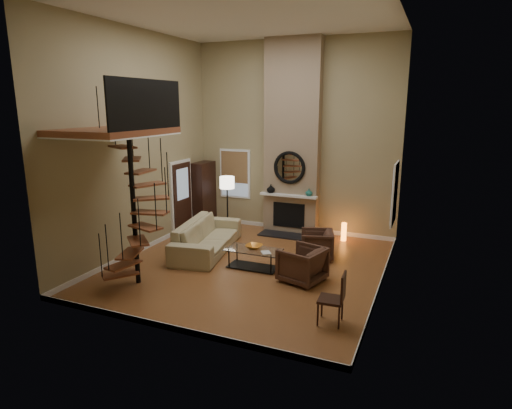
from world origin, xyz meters
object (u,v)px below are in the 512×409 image
at_px(hutch, 204,194).
at_px(side_chair, 336,296).
at_px(floor_lamp, 227,187).
at_px(accent_lamp, 344,232).
at_px(armchair_near, 320,245).
at_px(armchair_far, 305,266).
at_px(sofa, 207,236).
at_px(coffee_table, 253,256).

distance_m(hutch, side_chair, 7.11).
distance_m(floor_lamp, accent_lamp, 3.50).
distance_m(armchair_near, armchair_far, 1.50).
bearing_deg(side_chair, armchair_near, 109.40).
height_order(hutch, floor_lamp, hutch).
relative_size(sofa, side_chair, 2.98).
relative_size(sofa, coffee_table, 2.16).
relative_size(armchair_far, side_chair, 0.94).
distance_m(armchair_near, floor_lamp, 3.25).
xyz_separation_m(hutch, armchair_far, (4.26, -3.18, -0.60)).
bearing_deg(coffee_table, armchair_far, -12.20).
xyz_separation_m(armchair_near, accent_lamp, (0.26, 1.65, -0.10)).
bearing_deg(floor_lamp, side_chair, -44.34).
xyz_separation_m(hutch, sofa, (1.36, -2.27, -0.55)).
relative_size(armchair_far, coffee_table, 0.68).
bearing_deg(sofa, armchair_far, -117.35).
relative_size(coffee_table, floor_lamp, 0.74).
xyz_separation_m(armchair_near, armchair_far, (0.08, -1.50, 0.00)).
bearing_deg(armchair_far, coffee_table, -86.41).
height_order(armchair_near, side_chair, side_chair).
distance_m(coffee_table, floor_lamp, 2.90).
relative_size(floor_lamp, accent_lamp, 3.36).
relative_size(coffee_table, side_chair, 1.38).
bearing_deg(accent_lamp, sofa, -143.91).
xyz_separation_m(armchair_far, side_chair, (1.00, -1.58, 0.17)).
relative_size(armchair_near, side_chair, 0.85).
xyz_separation_m(sofa, side_chair, (3.90, -2.49, 0.13)).
distance_m(floor_lamp, side_chair, 5.70).
bearing_deg(side_chair, armchair_far, 122.43).
bearing_deg(sofa, side_chair, -132.49).
xyz_separation_m(armchair_far, floor_lamp, (-3.03, 2.36, 1.06)).
bearing_deg(armchair_far, armchair_near, -161.15).
relative_size(hutch, floor_lamp, 1.18).
bearing_deg(sofa, floor_lamp, -5.01).
relative_size(sofa, armchair_near, 3.51).
xyz_separation_m(armchair_near, coffee_table, (-1.25, -1.21, -0.07)).
height_order(sofa, armchair_near, sofa).
height_order(hutch, coffee_table, hutch).
bearing_deg(hutch, coffee_table, -44.63).
bearing_deg(hutch, side_chair, -42.10).
distance_m(accent_lamp, side_chair, 4.81).
bearing_deg(floor_lamp, coffee_table, -50.74).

